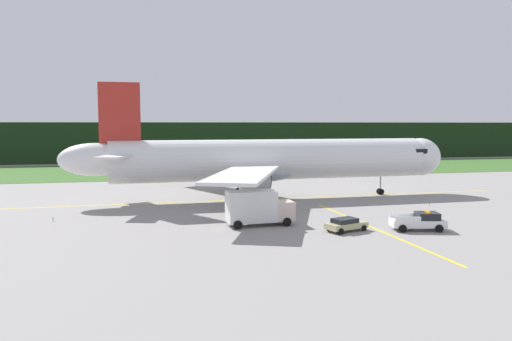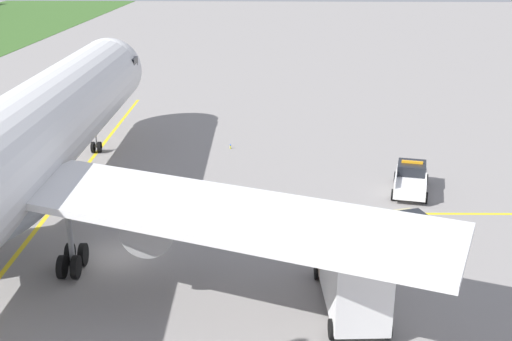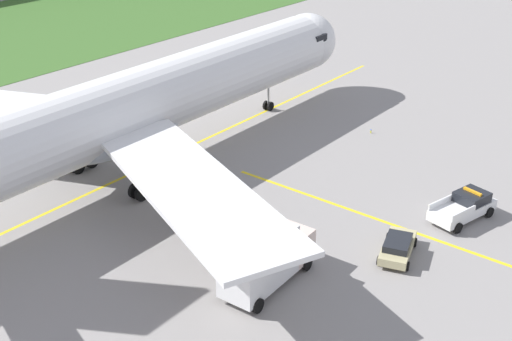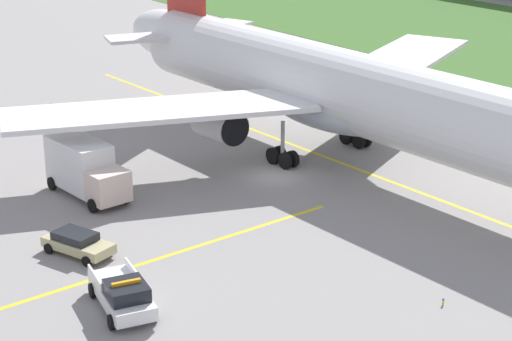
# 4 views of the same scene
# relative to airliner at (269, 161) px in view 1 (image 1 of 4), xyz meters

# --- Properties ---
(ground) EXTENTS (320.00, 320.00, 0.00)m
(ground) POSITION_rel_airliner_xyz_m (-1.09, -5.60, -5.35)
(ground) COLOR gray
(grass_verge) EXTENTS (320.00, 37.99, 0.04)m
(grass_verge) POSITION_rel_airliner_xyz_m (-1.09, 45.89, -5.33)
(grass_verge) COLOR #396227
(grass_verge) RESTS_ON ground
(distant_tree_line) EXTENTS (288.00, 5.90, 10.85)m
(distant_tree_line) POSITION_rel_airliner_xyz_m (-1.09, 73.75, 0.07)
(distant_tree_line) COLOR black
(distant_tree_line) RESTS_ON ground
(taxiway_centerline_main) EXTENTS (70.29, 1.85, 0.01)m
(taxiway_centerline_main) POSITION_rel_airliner_xyz_m (0.50, 0.01, -5.35)
(taxiway_centerline_main) COLOR yellow
(taxiway_centerline_main) RESTS_ON ground
(taxiway_centerline_spur) EXTENTS (0.95, 29.35, 0.01)m
(taxiway_centerline_spur) POSITION_rel_airliner_xyz_m (5.39, -21.24, -5.35)
(taxiway_centerline_spur) COLOR yellow
(taxiway_centerline_spur) RESTS_ON ground
(airliner) EXTENTS (54.44, 44.89, 15.76)m
(airliner) POSITION_rel_airliner_xyz_m (0.00, 0.00, 0.00)
(airliner) COLOR silver
(airliner) RESTS_ON ground
(ops_pickup_truck) EXTENTS (5.53, 3.23, 1.94)m
(ops_pickup_truck) POSITION_rel_airliner_xyz_m (9.36, -23.43, -4.45)
(ops_pickup_truck) COLOR white
(ops_pickup_truck) RESTS_ON ground
(catering_truck) EXTENTS (7.03, 3.03, 3.81)m
(catering_truck) POSITION_rel_airliner_xyz_m (-5.75, -17.69, -3.45)
(catering_truck) COLOR beige
(catering_truck) RESTS_ON ground
(staff_car) EXTENTS (4.55, 3.01, 1.30)m
(staff_car) POSITION_rel_airliner_xyz_m (2.07, -22.24, -4.65)
(staff_car) COLOR tan
(staff_car) RESTS_ON ground
(taxiway_edge_light_east) EXTENTS (0.12, 0.12, 0.37)m
(taxiway_edge_light_east) POSITION_rel_airliner_xyz_m (18.56, -10.43, -5.15)
(taxiway_edge_light_east) COLOR yellow
(taxiway_edge_light_east) RESTS_ON ground
(taxiway_edge_light_west) EXTENTS (0.12, 0.12, 0.41)m
(taxiway_edge_light_west) POSITION_rel_airliner_xyz_m (-26.72, -10.43, -5.13)
(taxiway_edge_light_west) COLOR yellow
(taxiway_edge_light_west) RESTS_ON ground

